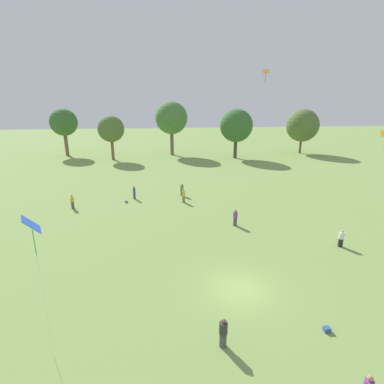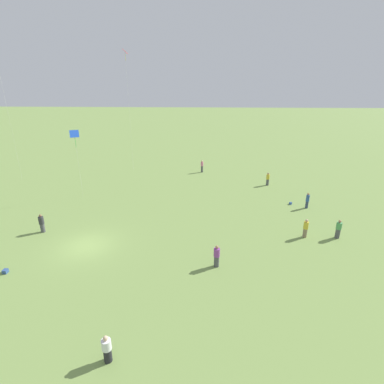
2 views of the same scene
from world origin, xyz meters
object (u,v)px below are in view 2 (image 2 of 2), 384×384
kite_2 (126,59)px  picnic_bag_2 (290,203)px  person_4 (307,200)px  person_5 (338,229)px  person_1 (42,223)px  person_6 (306,228)px  picnic_bag_1 (5,271)px  person_0 (268,179)px  person_7 (107,349)px  person_3 (202,166)px  person_9 (217,256)px  kite_1 (75,136)px

kite_2 → picnic_bag_2: bearing=-82.4°
person_4 → person_5: (6.25, 0.65, -0.03)m
kite_2 → person_1: bearing=-152.6°
person_6 → picnic_bag_1: 23.51m
person_5 → person_6: bearing=-159.9°
person_0 → person_4: person_4 is taller
person_1 → person_5: bearing=-104.4°
person_5 → picnic_bag_1: 26.18m
person_5 → kite_2: bearing=159.7°
person_1 → kite_2: size_ratio=0.10×
person_4 → person_7: size_ratio=1.09×
person_3 → person_6: person_3 is taller
person_3 → picnic_bag_2: person_3 is taller
person_5 → person_3: bearing=143.3°
person_9 → person_3: bearing=-167.6°
kite_2 → person_0: bearing=-68.9°
person_4 → kite_1: size_ratio=0.22×
person_3 → picnic_bag_2: (11.37, 9.75, -0.77)m
kite_2 → person_5: bearing=-92.4°
person_5 → kite_1: (-8.57, -25.55, 6.21)m
person_6 → person_9: 9.04m
person_1 → kite_1: kite_1 is taller
person_7 → picnic_bag_1: (-6.63, -9.40, -0.62)m
person_1 → person_5: person_1 is taller
person_6 → person_3: bearing=22.2°
person_6 → kite_2: (-19.13, -19.25, 14.28)m
person_0 → person_1: 26.07m
person_3 → person_4: 16.61m
person_6 → person_7: person_6 is taller
person_6 → kite_1: bearing=65.6°
person_1 → person_3: bearing=-51.5°
kite_2 → person_4: bearing=-82.5°
person_6 → person_7: (12.68, -13.31, -0.08)m
person_6 → picnic_bag_2: size_ratio=4.78×
picnic_bag_1 → kite_2: bearing=172.2°
picnic_bag_2 → person_3: bearing=-139.4°
person_5 → picnic_bag_1: (6.02, -25.47, -0.69)m
person_3 → person_6: size_ratio=1.05×
person_5 → person_7: bearing=-121.1°
person_4 → person_6: 6.57m
person_4 → person_7: (18.90, -15.42, -0.11)m
kite_1 → kite_2: 13.78m
person_4 → person_9: bearing=159.0°
person_5 → picnic_bag_1: person_5 is taller
person_6 → kite_1: kite_1 is taller
person_7 → person_3: bearing=151.6°
kite_2 → picnic_bag_1: (25.17, -3.46, -14.98)m
person_6 → picnic_bag_1: size_ratio=4.83×
person_3 → person_5: bearing=-165.1°
person_1 → kite_2: kite_2 is taller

